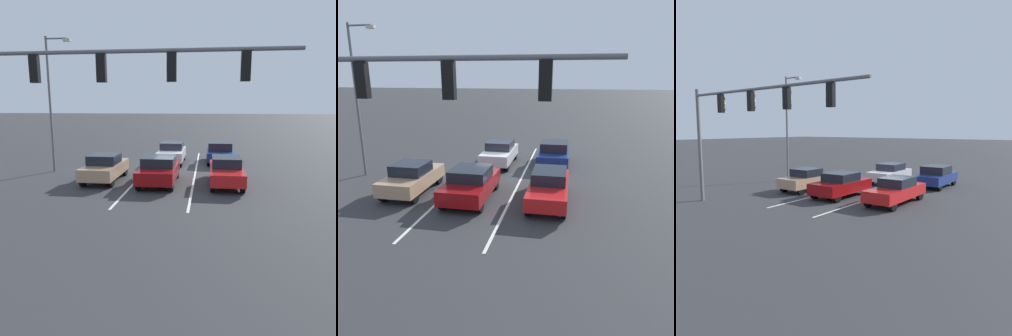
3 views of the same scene
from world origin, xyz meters
TOP-DOWN VIEW (x-y plane):
  - ground_plane at (0.00, 0.00)m, footprint 240.00×240.00m
  - lane_stripe_left_divider at (-1.60, 2.02)m, footprint 0.12×16.04m
  - lane_stripe_center_divider at (1.60, 2.02)m, footprint 0.12×16.04m
  - car_maroon_midlane_front at (0.25, 5.33)m, footprint 1.92×4.14m
  - car_red_leftlane_front at (-3.34, 5.01)m, footprint 1.70×4.53m
  - car_tan_rightlane_front at (3.36, 5.01)m, footprint 1.78×4.01m
  - car_navy_leftlane_second at (-3.21, -1.49)m, footprint 1.88×4.06m
  - car_silver_midlane_second at (0.24, -0.96)m, footprint 1.77×4.08m
  - traffic_signal_gantry at (1.99, 11.03)m, footprint 11.50×0.37m
  - street_lamp_right_shoulder at (7.24, 2.90)m, footprint 1.60×0.24m

SIDE VIEW (x-z plane):
  - ground_plane at x=0.00m, z-range 0.00..0.00m
  - lane_stripe_left_divider at x=-1.60m, z-range 0.00..0.01m
  - lane_stripe_center_divider at x=1.60m, z-range 0.00..0.01m
  - car_red_leftlane_front at x=-3.34m, z-range 0.02..1.48m
  - car_tan_rightlane_front at x=3.36m, z-range 0.01..1.51m
  - car_maroon_midlane_front at x=0.25m, z-range 0.02..1.51m
  - car_navy_leftlane_second at x=-3.21m, z-range 0.02..1.54m
  - car_silver_midlane_second at x=0.24m, z-range 0.03..1.55m
  - street_lamp_right_shoulder at x=7.24m, z-range 0.57..8.78m
  - traffic_signal_gantry at x=1.99m, z-range 1.74..8.10m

